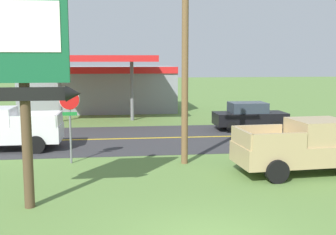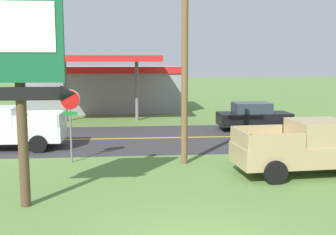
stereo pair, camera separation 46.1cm
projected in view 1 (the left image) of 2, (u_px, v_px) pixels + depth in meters
road_asphalt at (157, 138)px, 21.82m from camera, size 140.00×8.00×0.02m
road_centre_line at (157, 138)px, 21.81m from camera, size 126.00×0.20×0.01m
motel_sign at (24, 61)px, 10.90m from camera, size 2.75×0.54×6.15m
stop_sign at (70, 113)px, 16.26m from camera, size 0.80×0.08×2.95m
utility_pole at (185, 52)px, 15.92m from camera, size 2.00×0.26×8.19m
gas_station at (100, 87)px, 33.38m from camera, size 12.00×11.50×4.40m
pickup_tan_parked_on_lawn at (308, 147)px, 15.02m from camera, size 5.32×2.52×1.96m
pickup_white_on_road at (2, 129)px, 18.84m from camera, size 5.20×2.24×1.96m
car_black_mid_lane at (249, 116)px, 24.35m from camera, size 4.20×2.00×1.64m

